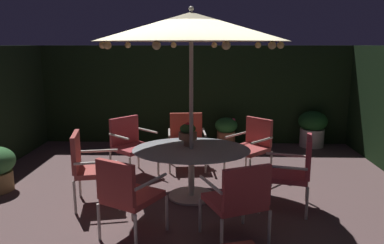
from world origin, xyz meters
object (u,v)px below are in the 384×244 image
object	(u,v)px
patio_dining_table	(191,158)
potted_plant_back_left	(226,131)
centerpiece_planter	(188,133)
patio_chair_south	(130,142)
patio_chair_northeast	(294,168)
potted_plant_left_far	(312,127)
patio_chair_east	(252,143)
patio_chair_southwest	(89,164)
patio_chair_southeast	(187,137)
potted_plant_back_center	(182,134)
patio_umbrella	(191,27)
patio_chair_west	(127,192)
patio_chair_north	(238,197)

from	to	relation	value
patio_dining_table	potted_plant_back_left	size ratio (longest dim) A/B	2.57
centerpiece_planter	patio_chair_south	bearing A→B (deg)	142.17
patio_chair_northeast	potted_plant_left_far	bearing A→B (deg)	70.41
patio_chair_northeast	patio_chair_east	size ratio (longest dim) A/B	1.05
patio_chair_northeast	patio_chair_south	size ratio (longest dim) A/B	1.03
centerpiece_planter	patio_chair_southwest	bearing A→B (deg)	-161.72
patio_dining_table	patio_chair_southeast	world-z (taller)	patio_chair_southeast
patio_chair_southeast	potted_plant_back_center	world-z (taller)	patio_chair_southeast
patio_dining_table	potted_plant_back_left	world-z (taller)	patio_dining_table
patio_umbrella	potted_plant_left_far	xyz separation A→B (m)	(2.53, 2.87, -1.99)
patio_dining_table	patio_chair_south	size ratio (longest dim) A/B	1.72
patio_chair_west	potted_plant_back_left	xyz separation A→B (m)	(1.33, 3.96, -0.20)
patio_chair_west	potted_plant_back_left	distance (m)	4.18
patio_chair_south	centerpiece_planter	bearing A→B (deg)	-37.83
patio_chair_northeast	patio_chair_west	bearing A→B (deg)	-156.66
patio_dining_table	potted_plant_back_center	world-z (taller)	patio_dining_table
patio_umbrella	patio_chair_southeast	xyz separation A→B (m)	(-0.14, 1.41, -1.86)
patio_umbrella	centerpiece_planter	bearing A→B (deg)	111.33
patio_chair_southwest	potted_plant_left_far	world-z (taller)	patio_chair_southwest
patio_chair_northeast	patio_chair_southwest	xyz separation A→B (m)	(-2.77, 0.06, 0.01)
patio_chair_southeast	patio_chair_south	distance (m)	1.05
centerpiece_planter	patio_chair_east	world-z (taller)	centerpiece_planter
patio_dining_table	patio_chair_south	bearing A→B (deg)	138.95
patio_chair_east	patio_chair_south	distance (m)	2.06
patio_chair_east	potted_plant_back_left	bearing A→B (deg)	101.41
patio_chair_north	potted_plant_back_left	xyz separation A→B (m)	(0.09, 4.01, -0.19)
centerpiece_planter	potted_plant_back_left	size ratio (longest dim) A/B	0.53
patio_umbrella	potted_plant_back_center	distance (m)	3.46
patio_dining_table	centerpiece_planter	size ratio (longest dim) A/B	4.82
patio_chair_southeast	potted_plant_back_left	xyz separation A→B (m)	(0.79, 1.30, -0.19)
patio_chair_east	patio_chair_south	size ratio (longest dim) A/B	0.97
patio_umbrella	centerpiece_planter	size ratio (longest dim) A/B	7.67
patio_umbrella	patio_chair_north	world-z (taller)	patio_umbrella
patio_chair_northeast	patio_chair_southwest	size ratio (longest dim) A/B	0.99
centerpiece_planter	patio_chair_southeast	size ratio (longest dim) A/B	0.37
potted_plant_back_left	potted_plant_left_far	bearing A→B (deg)	4.90
patio_chair_east	potted_plant_left_far	xyz separation A→B (m)	(1.53, 1.86, -0.13)
patio_chair_northeast	patio_chair_west	xyz separation A→B (m)	(-2.05, -0.89, -0.01)
patio_chair_northeast	patio_chair_southeast	bearing A→B (deg)	130.58
patio_umbrella	potted_plant_back_left	distance (m)	3.46
patio_umbrella	patio_chair_west	bearing A→B (deg)	-118.48
patio_chair_southwest	patio_chair_west	distance (m)	1.19
potted_plant_back_left	patio_dining_table	bearing A→B (deg)	-103.49
patio_chair_southwest	potted_plant_left_far	distance (m)	5.04
patio_dining_table	patio_chair_southeast	bearing A→B (deg)	95.57
patio_chair_south	potted_plant_back_center	size ratio (longest dim) A/B	1.82
patio_chair_northeast	potted_plant_back_center	xyz separation A→B (m)	(-1.68, 3.07, -0.29)
patio_chair_north	patio_chair_west	xyz separation A→B (m)	(-1.24, 0.05, 0.02)
patio_chair_southeast	potted_plant_left_far	size ratio (longest dim) A/B	1.23
patio_chair_southwest	patio_chair_west	size ratio (longest dim) A/B	1.05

